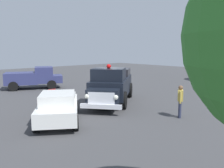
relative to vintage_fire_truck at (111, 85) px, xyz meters
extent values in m
plane|color=#424244|center=(-0.72, -0.54, -1.20)|extent=(60.00, 60.00, 0.00)
cylinder|color=black|center=(0.59, 1.72, -0.68)|extent=(1.02, 0.89, 1.04)
cylinder|color=black|center=(1.81, 0.13, -0.68)|extent=(1.02, 0.89, 1.04)
cylinder|color=black|center=(-2.18, -0.42, -0.68)|extent=(1.02, 0.89, 1.04)
cylinder|color=black|center=(-0.96, -2.00, -0.68)|extent=(1.02, 0.89, 1.04)
cube|color=black|center=(-0.19, -0.14, -0.15)|extent=(5.16, 4.66, 1.10)
cube|color=black|center=(2.07, 1.60, -0.28)|extent=(1.79, 1.94, 0.84)
cube|color=black|center=(0.73, 0.56, 0.75)|extent=(2.51, 2.54, 0.76)
cube|color=#232328|center=(-1.41, -1.09, 0.60)|extent=(2.54, 2.59, 0.60)
cube|color=silver|center=(2.43, 1.87, -0.28)|extent=(0.97, 1.21, 0.64)
cube|color=silver|center=(2.51, 1.93, -0.70)|extent=(1.53, 1.90, 0.24)
sphere|color=white|center=(1.95, 2.49, -0.20)|extent=(0.36, 0.36, 0.26)
sphere|color=white|center=(2.90, 1.26, -0.20)|extent=(0.36, 0.36, 0.26)
sphere|color=red|center=(0.73, 0.56, 1.25)|extent=(0.39, 0.39, 0.28)
cylinder|color=black|center=(4.52, -0.37, -0.86)|extent=(0.60, 0.71, 0.68)
cylinder|color=black|center=(3.16, 0.55, -0.86)|extent=(0.60, 0.71, 0.68)
cylinder|color=black|center=(6.15, 2.03, -0.86)|extent=(0.60, 0.71, 0.68)
cylinder|color=black|center=(4.79, 2.95, -0.86)|extent=(0.60, 0.71, 0.68)
cube|color=white|center=(4.66, 1.29, -0.58)|extent=(3.85, 4.49, 0.64)
cube|color=white|center=(3.84, 0.09, -0.22)|extent=(2.14, 2.08, 0.20)
cube|color=white|center=(4.83, 1.54, -0.02)|extent=(2.36, 2.45, 0.56)
cube|color=silver|center=(3.43, -0.51, -0.80)|extent=(1.66, 1.20, 0.20)
cylinder|color=black|center=(-0.39, -8.83, -0.80)|extent=(0.84, 0.61, 0.80)
cylinder|color=black|center=(0.39, -7.26, -0.80)|extent=(0.84, 0.61, 0.80)
cylinder|color=black|center=(2.38, -10.21, -0.80)|extent=(0.84, 0.61, 0.80)
cylinder|color=black|center=(3.17, -8.64, -0.80)|extent=(0.84, 0.61, 0.80)
cube|color=navy|center=(2.24, -9.16, -0.25)|extent=(3.26, 2.91, 1.00)
cube|color=navy|center=(0.54, -8.31, 0.00)|extent=(2.15, 2.28, 1.40)
cube|color=navy|center=(-0.45, -7.82, -0.38)|extent=(1.56, 1.92, 0.64)
cylinder|color=#B7BABF|center=(-2.80, -1.78, -0.98)|extent=(0.04, 0.04, 0.44)
cylinder|color=#B7BABF|center=(-2.46, -2.06, -0.98)|extent=(0.04, 0.04, 0.44)
cylinder|color=#B7BABF|center=(-3.08, -2.12, -0.98)|extent=(0.04, 0.04, 0.44)
cylinder|color=#B7BABF|center=(-2.74, -2.40, -0.98)|extent=(0.04, 0.04, 0.44)
cube|color=#1959A5|center=(-2.77, -2.09, -0.74)|extent=(0.68, 0.68, 0.04)
cube|color=#1959A5|center=(-2.92, -2.27, -0.46)|extent=(0.39, 0.34, 0.56)
cube|color=#B7BABF|center=(-2.95, -1.94, -0.58)|extent=(0.31, 0.36, 0.03)
cube|color=#B7BABF|center=(-2.59, -2.24, -0.58)|extent=(0.31, 0.36, 0.03)
cylinder|color=#B7BABF|center=(3.08, -1.48, -0.98)|extent=(0.03, 0.03, 0.44)
cylinder|color=#B7BABF|center=(3.52, -1.54, -0.98)|extent=(0.03, 0.03, 0.44)
cylinder|color=#B7BABF|center=(3.02, -1.92, -0.98)|extent=(0.03, 0.03, 0.44)
cylinder|color=#B7BABF|center=(3.46, -1.98, -0.98)|extent=(0.03, 0.03, 0.44)
cube|color=#B21E1E|center=(3.27, -1.73, -0.74)|extent=(0.54, 0.54, 0.04)
cube|color=#B21E1E|center=(3.24, -1.97, -0.46)|extent=(0.48, 0.11, 0.56)
cube|color=#B7BABF|center=(3.03, -1.69, -0.58)|extent=(0.10, 0.44, 0.03)
cube|color=#B7BABF|center=(3.51, -1.76, -0.58)|extent=(0.10, 0.44, 0.03)
cylinder|color=#2D334C|center=(-0.37, 4.87, -0.76)|extent=(0.21, 0.21, 0.88)
cylinder|color=#2D334C|center=(-0.18, 4.99, -0.76)|extent=(0.21, 0.21, 0.88)
cube|color=gold|center=(-0.28, 4.93, -0.04)|extent=(0.49, 0.45, 0.56)
cylinder|color=gold|center=(-0.50, 4.78, -0.10)|extent=(0.14, 0.14, 0.60)
cylinder|color=gold|center=(-0.05, 5.07, -0.10)|extent=(0.14, 0.14, 0.60)
sphere|color=brown|center=(-0.28, 4.93, 0.36)|extent=(0.32, 0.32, 0.23)
camera|label=1|loc=(10.41, 11.43, 2.35)|focal=38.53mm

